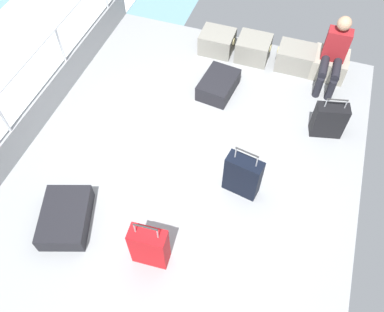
% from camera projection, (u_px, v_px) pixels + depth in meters
% --- Properties ---
extents(ground_plane, '(4.40, 5.20, 0.06)m').
position_uv_depth(ground_plane, '(192.00, 156.00, 5.31)').
color(ground_plane, '#939699').
extents(gunwale_port, '(0.06, 5.20, 0.45)m').
position_uv_depth(gunwale_port, '(45.00, 104.00, 5.52)').
color(gunwale_port, '#939699').
rests_on(gunwale_port, ground_plane).
extents(railing_port, '(0.04, 4.20, 1.02)m').
position_uv_depth(railing_port, '(32.00, 75.00, 5.06)').
color(railing_port, silver).
rests_on(railing_port, ground_plane).
extents(cargo_crate_0, '(0.56, 0.45, 0.34)m').
position_uv_depth(cargo_crate_0, '(217.00, 42.00, 6.40)').
color(cargo_crate_0, gray).
rests_on(cargo_crate_0, ground_plane).
extents(cargo_crate_1, '(0.55, 0.47, 0.36)m').
position_uv_depth(cargo_crate_1, '(253.00, 48.00, 6.29)').
color(cargo_crate_1, gray).
rests_on(cargo_crate_1, ground_plane).
extents(cargo_crate_2, '(0.60, 0.44, 0.36)m').
position_uv_depth(cargo_crate_2, '(296.00, 58.00, 6.16)').
color(cargo_crate_2, gray).
rests_on(cargo_crate_2, ground_plane).
extents(cargo_crate_3, '(0.55, 0.50, 0.34)m').
position_uv_depth(cargo_crate_3, '(329.00, 64.00, 6.08)').
color(cargo_crate_3, '#9E9989').
rests_on(cargo_crate_3, ground_plane).
extents(passenger_seated, '(0.34, 0.66, 1.04)m').
position_uv_depth(passenger_seated, '(335.00, 53.00, 5.69)').
color(passenger_seated, maroon).
rests_on(passenger_seated, ground_plane).
extents(suitcase_0, '(0.41, 0.22, 0.79)m').
position_uv_depth(suitcase_0, '(149.00, 247.00, 4.20)').
color(suitcase_0, red).
rests_on(suitcase_0, ground_plane).
extents(suitcase_1, '(0.46, 0.29, 0.66)m').
position_uv_depth(suitcase_1, '(329.00, 120.00, 5.30)').
color(suitcase_1, black).
rests_on(suitcase_1, ground_plane).
extents(suitcase_2, '(0.46, 0.26, 0.79)m').
position_uv_depth(suitcase_2, '(243.00, 176.00, 4.73)').
color(suitcase_2, black).
rests_on(suitcase_2, ground_plane).
extents(suitcase_3, '(0.54, 0.71, 0.25)m').
position_uv_depth(suitcase_3, '(218.00, 85.00, 5.89)').
color(suitcase_3, black).
rests_on(suitcase_3, ground_plane).
extents(suitcase_4, '(0.74, 0.88, 0.23)m').
position_uv_depth(suitcase_4, '(66.00, 217.00, 4.61)').
color(suitcase_4, black).
rests_on(suitcase_4, ground_plane).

